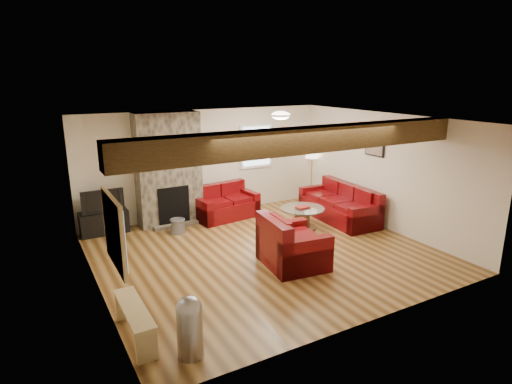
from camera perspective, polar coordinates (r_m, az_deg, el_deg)
room at (r=7.81m, az=1.16°, el=0.43°), size 8.00×8.00×8.00m
oak_beam at (r=6.57m, az=6.79°, el=6.94°), size 6.00×0.36×0.38m
chimney_breast at (r=9.65m, az=-11.58°, el=2.81°), size 1.40×0.67×2.50m
back_window at (r=10.71m, az=0.04°, el=6.14°), size 0.90×0.08×1.10m
hatch_window at (r=5.39m, az=-18.31°, el=-5.06°), size 0.08×1.00×0.90m
ceiling_dome at (r=8.83m, az=3.31°, el=9.98°), size 0.40×0.40×0.18m
artwork_back at (r=10.16m, az=-5.91°, el=6.42°), size 0.42×0.06×0.52m
artwork_right at (r=9.73m, az=15.52°, el=5.86°), size 0.06×0.55×0.42m
sofa_three at (r=10.08m, az=10.96°, el=-1.40°), size 0.99×2.14×0.81m
loveseat at (r=10.06m, az=-4.12°, el=-1.30°), size 1.55×1.01×0.77m
armchair_red at (r=7.57m, az=4.99°, el=-6.50°), size 1.09×1.21×0.90m
coffee_table at (r=9.43m, az=6.17°, el=-3.48°), size 0.96×0.96×0.50m
tv_cabinet at (r=9.62m, az=-19.58°, el=-3.85°), size 0.98×0.39×0.49m
television at (r=9.48m, az=-19.85°, el=-1.05°), size 0.86×0.11×0.49m
floor_lamp at (r=11.23m, az=7.50°, el=4.78°), size 0.37×0.37×1.44m
pine_bench at (r=5.87m, az=-15.83°, el=-16.45°), size 0.27×1.17×0.44m
pedal_bin at (r=5.33m, az=-8.81°, el=-17.34°), size 0.41×0.41×0.78m
coal_bucket at (r=9.29m, az=-10.41°, el=-4.45°), size 0.33×0.33×0.31m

